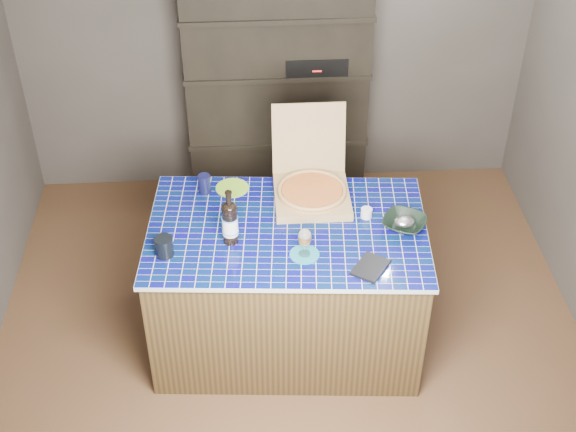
{
  "coord_description": "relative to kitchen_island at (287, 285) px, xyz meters",
  "views": [
    {
      "loc": [
        -0.22,
        -3.26,
        3.53
      ],
      "look_at": [
        -0.02,
        0.0,
        0.98
      ],
      "focal_mm": 50.0,
      "sensor_mm": 36.0,
      "label": 1
    }
  ],
  "objects": [
    {
      "name": "shelving_unit",
      "position": [
        0.02,
        1.44,
        0.49
      ],
      "size": [
        1.2,
        0.41,
        1.8
      ],
      "color": "black",
      "rests_on": "floor"
    },
    {
      "name": "wine_glass",
      "position": [
        0.08,
        -0.22,
        0.53
      ],
      "size": [
        0.07,
        0.07,
        0.16
      ],
      "color": "white",
      "rests_on": "teal_trivet"
    },
    {
      "name": "white_jar",
      "position": [
        0.44,
        0.07,
        0.44
      ],
      "size": [
        0.06,
        0.06,
        0.05
      ],
      "primitive_type": "cylinder",
      "color": "silver",
      "rests_on": "kitchen_island"
    },
    {
      "name": "room",
      "position": [
        0.02,
        -0.09,
        0.84
      ],
      "size": [
        3.5,
        3.5,
        3.5
      ],
      "color": "brown",
      "rests_on": "ground"
    },
    {
      "name": "foil_contents",
      "position": [
        0.63,
        -0.03,
        0.45
      ],
      "size": [
        0.11,
        0.09,
        0.05
      ],
      "primitive_type": "ellipsoid",
      "color": "silver",
      "rests_on": "bowl"
    },
    {
      "name": "navy_cup",
      "position": [
        -0.45,
        0.36,
        0.47
      ],
      "size": [
        0.07,
        0.07,
        0.11
      ],
      "primitive_type": "cylinder",
      "color": "black",
      "rests_on": "kitchen_island"
    },
    {
      "name": "teal_trivet",
      "position": [
        0.08,
        -0.22,
        0.41
      ],
      "size": [
        0.16,
        0.16,
        0.01
      ],
      "primitive_type": "cylinder",
      "color": "#197284",
      "rests_on": "kitchen_island"
    },
    {
      "name": "pizza_box",
      "position": [
        0.15,
        0.27,
        0.48
      ],
      "size": [
        0.42,
        0.51,
        0.46
      ],
      "rotation": [
        0.0,
        0.0,
        0.0
      ],
      "color": "#A18753",
      "rests_on": "kitchen_island"
    },
    {
      "name": "kitchen_island",
      "position": [
        0.0,
        0.0,
        0.0
      ],
      "size": [
        1.57,
        1.06,
        0.82
      ],
      "rotation": [
        0.0,
        0.0,
        -0.07
      ],
      "color": "#4C381E",
      "rests_on": "floor"
    },
    {
      "name": "dvd_case",
      "position": [
        0.4,
        -0.35,
        0.42
      ],
      "size": [
        0.23,
        0.24,
        0.02
      ],
      "primitive_type": "cube",
      "rotation": [
        0.0,
        0.0,
        -0.61
      ],
      "color": "black",
      "rests_on": "kitchen_island"
    },
    {
      "name": "bowl",
      "position": [
        0.63,
        -0.03,
        0.44
      ],
      "size": [
        0.31,
        0.31,
        0.06
      ],
      "primitive_type": "imported",
      "rotation": [
        0.0,
        0.0,
        -0.51
      ],
      "color": "black",
      "rests_on": "kitchen_island"
    },
    {
      "name": "tumbler",
      "position": [
        -0.64,
        -0.18,
        0.47
      ],
      "size": [
        0.1,
        0.1,
        0.11
      ],
      "primitive_type": "cylinder",
      "color": "black",
      "rests_on": "kitchen_island"
    },
    {
      "name": "mead_bottle",
      "position": [
        -0.3,
        -0.09,
        0.54
      ],
      "size": [
        0.09,
        0.09,
        0.33
      ],
      "color": "black",
      "rests_on": "kitchen_island"
    },
    {
      "name": "green_trivet",
      "position": [
        -0.29,
        0.39,
        0.41
      ],
      "size": [
        0.19,
        0.19,
        0.01
      ],
      "primitive_type": "cylinder",
      "color": "#7FBE28",
      "rests_on": "kitchen_island"
    }
  ]
}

